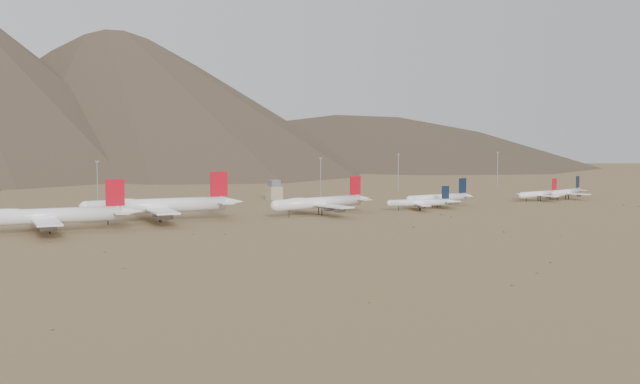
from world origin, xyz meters
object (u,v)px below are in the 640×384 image
narrowbody_b (439,198)px  control_tower (274,191)px  narrowbody_a (421,203)px  widebody_centre (158,205)px  widebody_west (47,216)px  widebody_east (319,202)px

narrowbody_b → control_tower: 104.79m
narrowbody_a → widebody_centre: bearing=-169.0°
narrowbody_a → narrowbody_b: 22.36m
control_tower → widebody_centre: bearing=-141.7°
widebody_west → narrowbody_b: bearing=10.4°
widebody_centre → control_tower: (102.54, 80.93, -2.75)m
narrowbody_a → narrowbody_b: bearing=43.4°
widebody_centre → narrowbody_a: bearing=1.0°
control_tower → widebody_west: bearing=-148.1°
control_tower → widebody_east: bearing=-102.8°
widebody_east → widebody_centre: bearing=164.8°
widebody_west → narrowbody_b: widebody_west is taller
narrowbody_a → widebody_east: bearing=-168.3°
widebody_centre → narrowbody_b: size_ratio=1.67×
widebody_centre → widebody_east: size_ratio=1.24×
widebody_east → narrowbody_a: bearing=-14.0°
widebody_east → widebody_west: bearing=174.7°
narrowbody_a → narrowbody_b: narrowbody_b is taller
narrowbody_a → control_tower: 104.05m
widebody_centre → widebody_east: (81.97, -9.76, -1.53)m
narrowbody_b → widebody_east: bearing=-178.9°
widebody_east → narrowbody_a: (59.39, -5.83, -2.35)m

